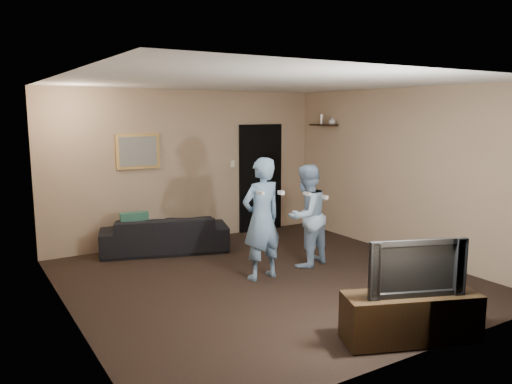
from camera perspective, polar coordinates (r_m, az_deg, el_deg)
ground at (r=6.81m, az=1.24°, el=-9.95°), size 5.00×5.00×0.00m
ceiling at (r=6.45m, az=1.32°, el=12.44°), size 5.00×5.00×0.04m
wall_back at (r=8.70m, az=-7.71°, el=2.93°), size 5.00×0.04×2.60m
wall_front at (r=4.64m, az=18.29°, el=-2.86°), size 5.00×0.04×2.60m
wall_left at (r=5.58m, az=-20.85°, el=-1.04°), size 0.04×5.00×2.60m
wall_right at (r=8.13m, az=16.27°, el=2.22°), size 0.04×5.00×2.60m
sofa at (r=8.18m, az=-10.40°, el=-4.70°), size 2.14×1.36×0.58m
throw_pillow at (r=7.98m, az=-13.71°, el=-3.78°), size 0.44×0.19×0.42m
painting_frame at (r=8.32m, az=-13.37°, el=4.57°), size 0.72×0.05×0.57m
painting_canvas at (r=8.30m, az=-13.31°, el=4.55°), size 0.62×0.01×0.47m
doorway at (r=9.38m, az=0.53°, el=1.62°), size 0.90×0.06×2.00m
light_switch at (r=9.05m, az=-2.71°, el=3.24°), size 0.08×0.02×0.12m
wall_shelf at (r=9.31m, az=7.71°, el=7.59°), size 0.20×0.60×0.03m
shelf_vase at (r=9.12m, az=8.71°, el=8.07°), size 0.14×0.14×0.14m
shelf_figurine at (r=9.35m, az=7.51°, el=8.25°), size 0.06×0.06×0.18m
tv_console at (r=5.24m, az=17.25°, el=-13.47°), size 1.39×0.89×0.47m
television at (r=5.07m, az=17.53°, el=-8.05°), size 0.95×0.48×0.56m
wii_player_left at (r=6.64m, az=0.65°, el=-3.09°), size 0.63×0.51×1.64m
wii_player_right at (r=7.26m, az=5.77°, el=-2.71°), size 0.85×0.74×1.48m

